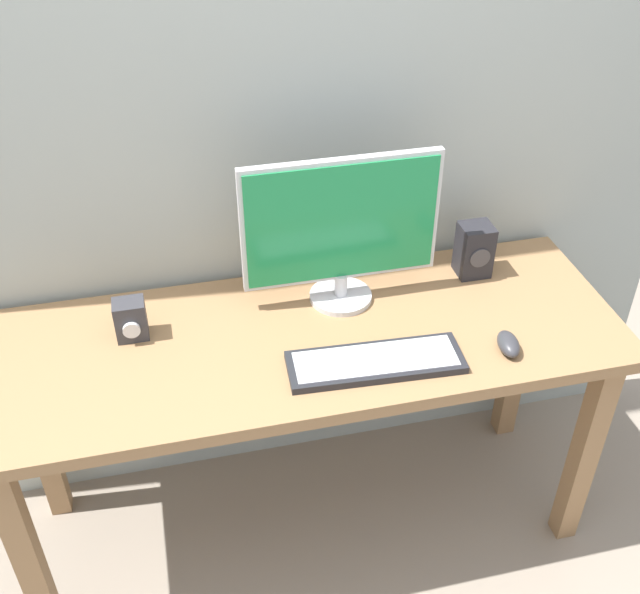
{
  "coord_description": "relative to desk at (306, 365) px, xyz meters",
  "views": [
    {
      "loc": [
        -0.32,
        -1.55,
        2.08
      ],
      "look_at": [
        0.04,
        0.0,
        0.9
      ],
      "focal_mm": 43.02,
      "sensor_mm": 36.0,
      "label": 1
    }
  ],
  "objects": [
    {
      "name": "ground_plane",
      "position": [
        0.0,
        0.0,
        -0.67
      ],
      "size": [
        6.0,
        6.0,
        0.0
      ],
      "primitive_type": "plane",
      "color": "gray"
    },
    {
      "name": "wall_back",
      "position": [
        0.0,
        0.35,
        0.83
      ],
      "size": [
        2.53,
        0.04,
        3.0
      ],
      "primitive_type": "cube",
      "color": "#9EA8A3",
      "rests_on": "ground_plane"
    },
    {
      "name": "desk",
      "position": [
        0.0,
        0.0,
        0.0
      ],
      "size": [
        1.72,
        0.61,
        0.78
      ],
      "color": "#936D47",
      "rests_on": "ground_plane"
    },
    {
      "name": "monitor",
      "position": [
        0.13,
        0.15,
        0.34
      ],
      "size": [
        0.54,
        0.18,
        0.43
      ],
      "color": "silver",
      "rests_on": "desk"
    },
    {
      "name": "keyboard_primary",
      "position": [
        0.15,
        -0.16,
        0.12
      ],
      "size": [
        0.46,
        0.17,
        0.02
      ],
      "color": "#232328",
      "rests_on": "desk"
    },
    {
      "name": "mouse",
      "position": [
        0.5,
        -0.18,
        0.13
      ],
      "size": [
        0.07,
        0.11,
        0.04
      ],
      "primitive_type": "ellipsoid",
      "rotation": [
        0.0,
        0.0,
        -0.13
      ],
      "color": "#333338",
      "rests_on": "desk"
    },
    {
      "name": "speaker_right",
      "position": [
        0.54,
        0.17,
        0.19
      ],
      "size": [
        0.09,
        0.09,
        0.16
      ],
      "color": "#232328",
      "rests_on": "desk"
    },
    {
      "name": "audio_controller",
      "position": [
        -0.45,
        0.1,
        0.16
      ],
      "size": [
        0.08,
        0.08,
        0.11
      ],
      "color": "#333338",
      "rests_on": "desk"
    }
  ]
}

